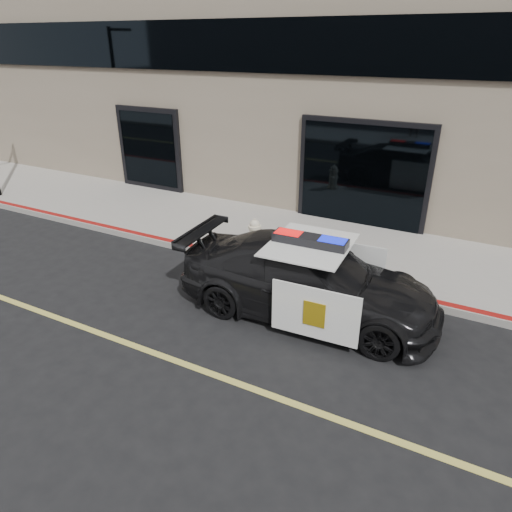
% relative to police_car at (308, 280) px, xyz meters
% --- Properties ---
extents(ground, '(120.00, 120.00, 0.00)m').
position_rel_police_car_xyz_m(ground, '(0.63, -2.31, -0.70)').
color(ground, black).
rests_on(ground, ground).
extents(sidewalk_n, '(60.00, 3.50, 0.15)m').
position_rel_police_car_xyz_m(sidewalk_n, '(0.63, 2.94, -0.63)').
color(sidewalk_n, gray).
rests_on(sidewalk_n, ground).
extents(police_car, '(2.42, 4.94, 1.56)m').
position_rel_police_car_xyz_m(police_car, '(0.00, 0.00, 0.00)').
color(police_car, black).
rests_on(police_car, ground).
extents(fire_hydrant, '(0.36, 0.49, 0.78)m').
position_rel_police_car_xyz_m(fire_hydrant, '(-2.02, 1.73, -0.18)').
color(fire_hydrant, beige).
rests_on(fire_hydrant, sidewalk_n).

